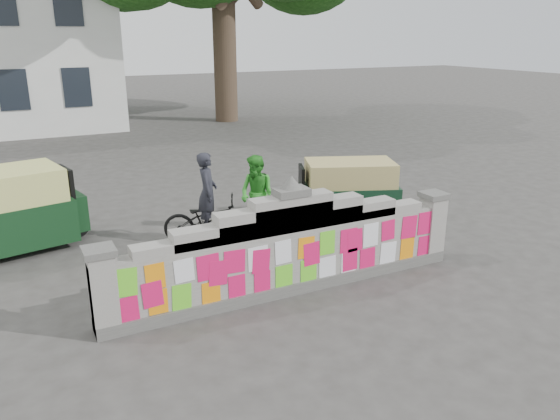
{
  "coord_description": "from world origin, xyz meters",
  "views": [
    {
      "loc": [
        -3.96,
        -7.37,
        4.16
      ],
      "look_at": [
        0.31,
        1.0,
        1.1
      ],
      "focal_mm": 35.0,
      "sensor_mm": 36.0,
      "label": 1
    }
  ],
  "objects_px": {
    "pedestrian": "(257,194)",
    "rickshaw_right": "(347,190)",
    "rickshaw_left": "(3,211)",
    "cyclist_bike": "(209,219)",
    "cyclist_rider": "(208,204)"
  },
  "relations": [
    {
      "from": "rickshaw_left",
      "to": "cyclist_rider",
      "type": "bearing_deg",
      "value": -30.5
    },
    {
      "from": "cyclist_rider",
      "to": "pedestrian",
      "type": "relative_size",
      "value": 0.97
    },
    {
      "from": "rickshaw_right",
      "to": "pedestrian",
      "type": "bearing_deg",
      "value": 16.71
    },
    {
      "from": "cyclist_rider",
      "to": "rickshaw_right",
      "type": "bearing_deg",
      "value": -69.28
    },
    {
      "from": "pedestrian",
      "to": "rickshaw_right",
      "type": "distance_m",
      "value": 2.2
    },
    {
      "from": "cyclist_bike",
      "to": "rickshaw_right",
      "type": "bearing_deg",
      "value": -69.28
    },
    {
      "from": "pedestrian",
      "to": "rickshaw_left",
      "type": "relative_size",
      "value": 0.55
    },
    {
      "from": "rickshaw_left",
      "to": "pedestrian",
      "type": "bearing_deg",
      "value": -25.21
    },
    {
      "from": "pedestrian",
      "to": "rickshaw_left",
      "type": "bearing_deg",
      "value": -127.66
    },
    {
      "from": "cyclist_bike",
      "to": "cyclist_rider",
      "type": "xyz_separation_m",
      "value": [
        -0.0,
        0.0,
        0.34
      ]
    },
    {
      "from": "cyclist_rider",
      "to": "rickshaw_right",
      "type": "relative_size",
      "value": 0.64
    },
    {
      "from": "rickshaw_left",
      "to": "rickshaw_right",
      "type": "relative_size",
      "value": 1.2
    },
    {
      "from": "rickshaw_left",
      "to": "rickshaw_right",
      "type": "distance_m",
      "value": 7.21
    },
    {
      "from": "cyclist_rider",
      "to": "pedestrian",
      "type": "distance_m",
      "value": 1.15
    },
    {
      "from": "pedestrian",
      "to": "cyclist_bike",
      "type": "bearing_deg",
      "value": -109.23
    }
  ]
}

